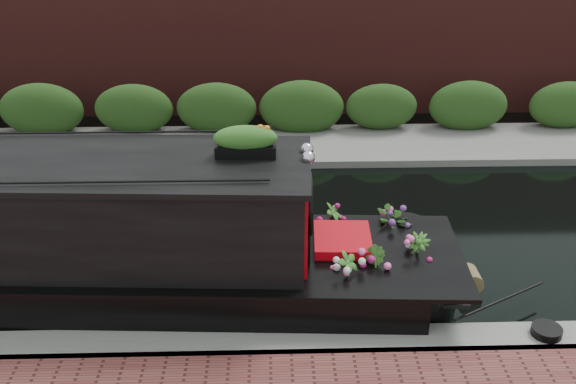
{
  "coord_description": "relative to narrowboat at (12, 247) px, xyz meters",
  "views": [
    {
      "loc": [
        1.43,
        -10.35,
        6.04
      ],
      "look_at": [
        1.71,
        -0.6,
        1.2
      ],
      "focal_mm": 40.0,
      "sensor_mm": 36.0,
      "label": 1
    }
  ],
  "objects": [
    {
      "name": "near_bank_coping",
      "position": [
        2.56,
        -1.48,
        -0.92
      ],
      "size": [
        40.0,
        0.6,
        0.5
      ],
      "primitive_type": "cube",
      "color": "slate",
      "rests_on": "ground"
    },
    {
      "name": "rope_fender",
      "position": [
        7.16,
        -0.0,
        -0.73
      ],
      "size": [
        0.37,
        0.41,
        0.37
      ],
      "primitive_type": "cylinder",
      "rotation": [
        1.57,
        0.0,
        0.0
      ],
      "color": "brown",
      "rests_on": "ground"
    },
    {
      "name": "narrowboat",
      "position": [
        0.0,
        0.0,
        0.0
      ],
      "size": [
        13.24,
        2.95,
        3.1
      ],
      "rotation": [
        0.0,
        0.0,
        -0.05
      ],
      "color": "black",
      "rests_on": "ground"
    },
    {
      "name": "far_brick_wall",
      "position": [
        2.56,
        9.02,
        -0.92
      ],
      "size": [
        40.0,
        1.0,
        8.0
      ],
      "primitive_type": "cube",
      "color": "#4A1C19",
      "rests_on": "ground"
    },
    {
      "name": "far_bank_path",
      "position": [
        2.56,
        6.02,
        -0.92
      ],
      "size": [
        40.0,
        2.4,
        0.34
      ],
      "primitive_type": "cube",
      "color": "slate",
      "rests_on": "ground"
    },
    {
      "name": "ground",
      "position": [
        2.56,
        1.82,
        -0.92
      ],
      "size": [
        80.0,
        80.0,
        0.0
      ],
      "primitive_type": "plane",
      "color": "black",
      "rests_on": "ground"
    },
    {
      "name": "coiled_mooring_rope",
      "position": [
        7.82,
        -1.47,
        -0.61
      ],
      "size": [
        0.42,
        0.42,
        0.12
      ],
      "primitive_type": "cylinder",
      "color": "black",
      "rests_on": "near_bank_coping"
    },
    {
      "name": "far_hedge",
      "position": [
        2.56,
        6.92,
        -0.92
      ],
      "size": [
        40.0,
        1.1,
        2.8
      ],
      "primitive_type": "cube",
      "color": "#204115",
      "rests_on": "ground"
    }
  ]
}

